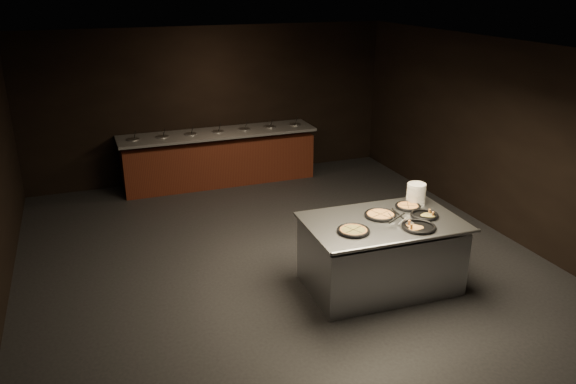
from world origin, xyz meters
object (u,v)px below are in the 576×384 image
at_px(pan_veggie_whole, 353,230).
at_px(pan_cheese_whole, 380,215).
at_px(serving_counter, 380,255).
at_px(plate_stack, 416,193).

distance_m(pan_veggie_whole, pan_cheese_whole, 0.61).
distance_m(serving_counter, plate_stack, 1.00).
bearing_deg(serving_counter, pan_veggie_whole, -158.65).
bearing_deg(plate_stack, serving_counter, -152.33).
distance_m(serving_counter, pan_veggie_whole, 0.72).
distance_m(plate_stack, pan_veggie_whole, 1.32).
bearing_deg(pan_cheese_whole, serving_counter, -106.39).
relative_size(plate_stack, pan_cheese_whole, 0.64).
bearing_deg(pan_cheese_whole, plate_stack, 20.30).
xyz_separation_m(plate_stack, pan_cheese_whole, (-0.67, -0.25, -0.11)).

